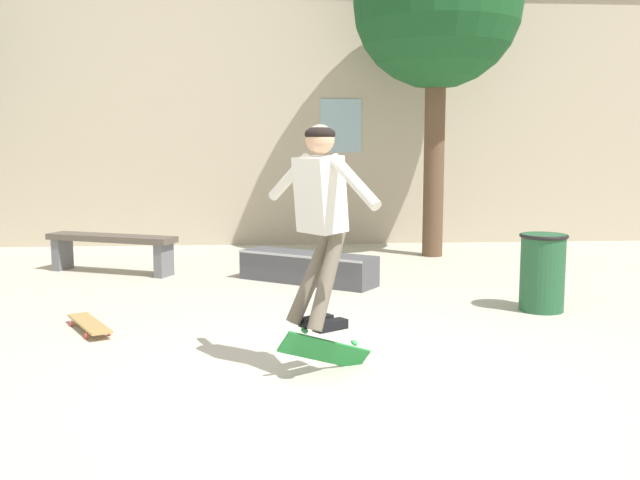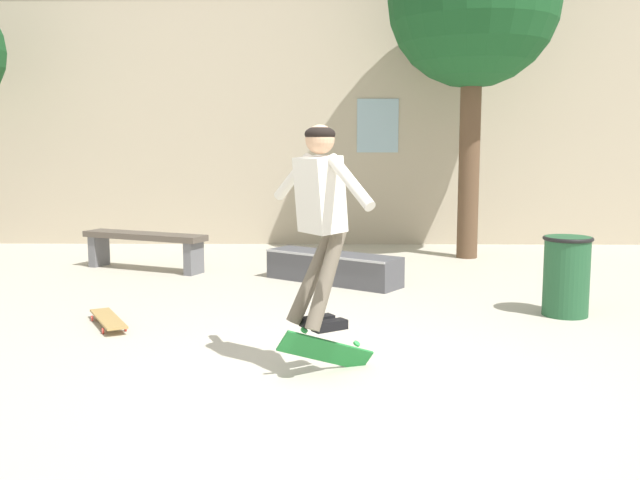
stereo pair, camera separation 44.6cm
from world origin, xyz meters
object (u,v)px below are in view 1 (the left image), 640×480
at_px(skater, 320,207).
at_px(skateboard_resting, 89,324).
at_px(trash_bin, 542,270).
at_px(park_bench, 111,245).
at_px(skate_ledge, 308,268).
at_px(tree_right, 437,6).
at_px(skateboard_flipping, 325,351).

xyz_separation_m(skater, skateboard_resting, (-2.02, 1.44, -1.18)).
bearing_deg(trash_bin, skater, -141.61).
bearing_deg(park_bench, skate_ledge, 4.71).
height_order(skate_ledge, skateboard_resting, skate_ledge).
distance_m(skate_ledge, skater, 3.79).
height_order(trash_bin, skateboard_resting, trash_bin).
relative_size(skate_ledge, trash_bin, 2.16).
height_order(tree_right, skateboard_flipping, tree_right).
height_order(trash_bin, skater, skater).
bearing_deg(skate_ledge, tree_right, 79.90).
distance_m(trash_bin, skateboard_flipping, 3.04).
bearing_deg(skateboard_flipping, skate_ledge, 60.07).
xyz_separation_m(trash_bin, skateboard_flipping, (-2.39, -1.85, -0.25)).
bearing_deg(tree_right, park_bench, -165.93).
distance_m(tree_right, trash_bin, 5.02).
relative_size(park_bench, trash_bin, 2.30).
xyz_separation_m(trash_bin, skateboard_resting, (-4.46, -0.49, -0.35)).
height_order(tree_right, skate_ledge, tree_right).
height_order(tree_right, skater, tree_right).
height_order(park_bench, trash_bin, trash_bin).
bearing_deg(skate_ledge, park_bench, -163.76).
bearing_deg(park_bench, skater, -37.81).
bearing_deg(tree_right, skateboard_resting, -134.69).
relative_size(trash_bin, skateboard_resting, 0.94).
height_order(skate_ledge, skater, skater).
distance_m(skate_ledge, skateboard_flipping, 3.56).
bearing_deg(skateboard_resting, trash_bin, -112.05).
relative_size(skater, skateboard_resting, 1.74).
height_order(skater, skateboard_resting, skater).
distance_m(tree_right, skateboard_resting, 7.00).
bearing_deg(trash_bin, skate_ledge, 143.78).
bearing_deg(skateboard_resting, park_bench, -20.16).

